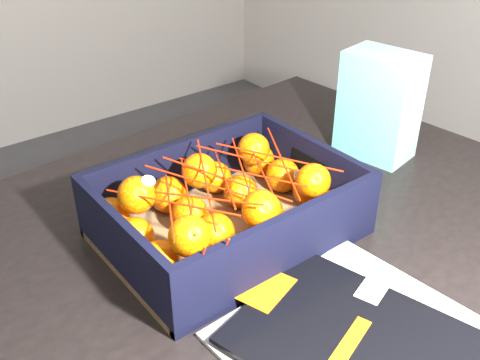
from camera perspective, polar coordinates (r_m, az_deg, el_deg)
table at (r=0.90m, az=-2.01°, el=-11.50°), size 1.26×0.89×0.75m
magazine_stack at (r=0.69m, az=12.35°, el=-16.11°), size 0.30×0.33×0.02m
produce_crate at (r=0.84m, az=-1.26°, el=-3.70°), size 0.36×0.27×0.11m
clementine_heap at (r=0.83m, az=-1.32°, el=-2.60°), size 0.34×0.25×0.10m
mesh_net at (r=0.79m, az=-1.53°, el=-0.41°), size 0.30×0.24×0.09m
retail_carton at (r=1.06m, az=14.07°, el=7.41°), size 0.11×0.15×0.20m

